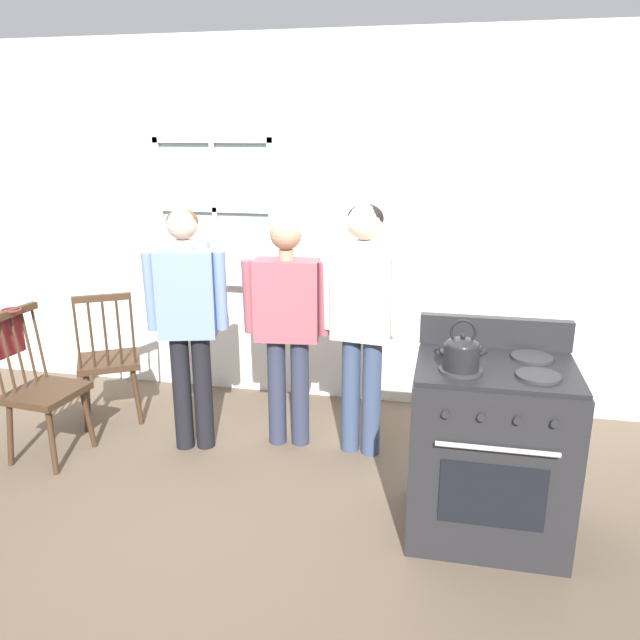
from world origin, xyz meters
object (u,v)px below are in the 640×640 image
(stove, at_px, (490,448))
(kettle, at_px, (462,352))
(potted_plant, at_px, (209,266))
(person_elderly_left, at_px, (187,311))
(person_adult_right, at_px, (363,307))
(chair_near_wall, at_px, (109,362))
(person_teen_center, at_px, (287,312))
(chair_by_window, at_px, (43,392))
(handbag, at_px, (5,334))

(stove, height_order, kettle, kettle)
(kettle, relative_size, potted_plant, 0.76)
(person_elderly_left, height_order, stove, person_elderly_left)
(person_adult_right, distance_m, kettle, 1.02)
(chair_near_wall, distance_m, person_adult_right, 1.92)
(person_elderly_left, xyz_separation_m, stove, (1.85, -0.54, -0.47))
(person_teen_center, relative_size, stove, 1.40)
(chair_near_wall, bearing_deg, person_teen_center, 145.65)
(person_teen_center, xyz_separation_m, stove, (1.25, -0.72, -0.45))
(stove, relative_size, kettle, 4.39)
(stove, distance_m, potted_plant, 2.61)
(chair_near_wall, distance_m, person_teen_center, 1.44)
(chair_by_window, height_order, person_teen_center, person_teen_center)
(person_elderly_left, xyz_separation_m, kettle, (1.68, -0.67, 0.09))
(chair_near_wall, height_order, stove, stove)
(person_teen_center, bearing_deg, chair_by_window, -167.58)
(chair_by_window, bearing_deg, potted_plant, -21.15)
(chair_near_wall, distance_m, person_elderly_left, 0.94)
(kettle, relative_size, handbag, 0.80)
(stove, height_order, potted_plant, potted_plant)
(handbag, bearing_deg, chair_near_wall, 57.13)
(kettle, xyz_separation_m, potted_plant, (-1.90, 1.61, 0.01))
(person_adult_right, bearing_deg, potted_plant, 157.59)
(person_elderly_left, height_order, handbag, person_elderly_left)
(person_teen_center, bearing_deg, stove, -35.91)
(person_elderly_left, distance_m, kettle, 1.81)
(chair_by_window, distance_m, chair_near_wall, 0.59)
(person_elderly_left, height_order, potted_plant, person_elderly_left)
(chair_near_wall, bearing_deg, person_elderly_left, 129.51)
(potted_plant, distance_m, handbag, 1.53)
(person_adult_right, bearing_deg, person_teen_center, -174.10)
(person_teen_center, relative_size, person_adult_right, 0.94)
(person_adult_right, relative_size, kettle, 6.54)
(chair_by_window, distance_m, kettle, 2.64)
(person_elderly_left, height_order, person_adult_right, person_adult_right)
(handbag, bearing_deg, kettle, -7.93)
(chair_by_window, xyz_separation_m, person_adult_right, (1.97, 0.47, 0.54))
(chair_near_wall, height_order, person_elderly_left, person_elderly_left)
(potted_plant, bearing_deg, person_teen_center, -42.65)
(stove, bearing_deg, potted_plant, 144.51)
(chair_by_window, xyz_separation_m, kettle, (2.55, -0.36, 0.58))
(person_teen_center, bearing_deg, kettle, -44.33)
(person_elderly_left, xyz_separation_m, person_adult_right, (1.09, 0.16, 0.05))
(person_elderly_left, bearing_deg, chair_near_wall, 144.81)
(chair_near_wall, relative_size, potted_plant, 3.00)
(chair_near_wall, distance_m, stove, 2.73)
(stove, bearing_deg, person_adult_right, 137.41)
(potted_plant, bearing_deg, person_elderly_left, -76.51)
(kettle, xyz_separation_m, handbag, (-2.79, 0.39, -0.22))
(handbag, bearing_deg, chair_by_window, -6.38)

